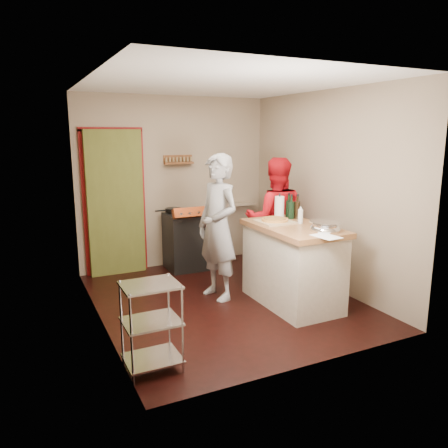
% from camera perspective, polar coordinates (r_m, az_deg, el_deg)
% --- Properties ---
extents(floor, '(3.50, 3.50, 0.00)m').
position_cam_1_polar(floor, '(5.55, 0.03, -9.86)').
color(floor, black).
rests_on(floor, ground).
extents(back_wall, '(3.00, 0.44, 2.60)m').
position_cam_1_polar(back_wall, '(6.68, -11.65, 3.67)').
color(back_wall, gray).
rests_on(back_wall, ground).
extents(left_wall, '(0.04, 3.50, 2.60)m').
position_cam_1_polar(left_wall, '(4.76, -16.46, 2.29)').
color(left_wall, gray).
rests_on(left_wall, ground).
extents(right_wall, '(0.04, 3.50, 2.60)m').
position_cam_1_polar(right_wall, '(6.01, 13.06, 4.35)').
color(right_wall, gray).
rests_on(right_wall, ground).
extents(ceiling, '(3.00, 3.50, 0.02)m').
position_cam_1_polar(ceiling, '(5.19, 0.04, 18.03)').
color(ceiling, white).
rests_on(ceiling, back_wall).
extents(stove, '(0.60, 0.63, 1.00)m').
position_cam_1_polar(stove, '(6.68, -4.91, -2.10)').
color(stove, black).
rests_on(stove, ground).
extents(wire_shelving, '(0.48, 0.40, 0.80)m').
position_cam_1_polar(wire_shelving, '(3.92, -9.46, -12.58)').
color(wire_shelving, silver).
rests_on(wire_shelving, ground).
extents(island, '(0.76, 1.43, 1.29)m').
position_cam_1_polar(island, '(5.34, 8.95, -5.07)').
color(island, beige).
rests_on(island, ground).
extents(person_stripe, '(0.57, 0.74, 1.81)m').
position_cam_1_polar(person_stripe, '(5.38, -0.80, -0.46)').
color(person_stripe, silver).
rests_on(person_stripe, ground).
extents(person_red, '(1.03, 0.94, 1.72)m').
position_cam_1_polar(person_red, '(6.14, 6.69, 0.58)').
color(person_red, red).
rests_on(person_red, ground).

